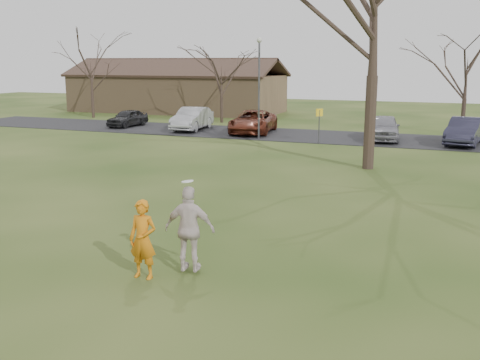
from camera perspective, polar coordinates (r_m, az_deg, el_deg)
name	(u,v)px	position (r m, az deg, el deg)	size (l,w,h in m)	color
ground	(176,279)	(12.85, -6.65, -10.08)	(120.00, 120.00, 0.00)	#1E380F
parking_strip	(360,138)	(36.23, 12.28, 4.21)	(62.00, 6.50, 0.04)	black
player_defender	(143,239)	(12.73, -9.96, -6.04)	(0.66, 0.43, 1.82)	#C86F10
car_0	(128,118)	(42.55, -11.48, 6.28)	(1.51, 3.75, 1.28)	black
car_1	(192,119)	(39.74, -4.95, 6.30)	(1.68, 4.83, 1.59)	#A1A2A7
car_2	(253,122)	(37.90, 1.35, 6.02)	(2.54, 5.51, 1.53)	#602516
car_4	(384,128)	(35.56, 14.58, 5.25)	(1.83, 4.55, 1.55)	gray
car_5	(465,131)	(35.15, 22.13, 4.69)	(1.67, 4.78, 1.58)	#28273B
catching_play	(190,229)	(12.76, -5.19, -5.04)	(1.23, 0.67, 2.17)	beige
building	(177,92)	(54.92, -6.54, 9.02)	(20.60, 8.50, 5.14)	#8C6D4C
lamp_post	(259,75)	(34.98, 1.98, 10.70)	(0.34, 0.34, 6.27)	#47474C
sign_yellow	(319,119)	(33.52, 8.15, 6.21)	(0.35, 0.35, 2.08)	#47474C
big_tree	(376,10)	(25.81, 13.77, 16.60)	(9.00, 9.00, 14.00)	#352821
small_tree_row	(441,75)	(40.55, 19.94, 10.08)	(55.00, 5.90, 8.50)	#352821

